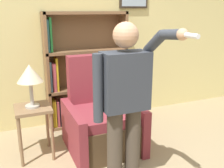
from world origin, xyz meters
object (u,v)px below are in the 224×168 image
at_px(person_standing, 125,99).
at_px(table_lamp, 30,75).
at_px(armchair, 101,121).
at_px(bookcase, 81,72).
at_px(side_table, 33,117).

relative_size(person_standing, table_lamp, 3.23).
bearing_deg(person_standing, table_lamp, 128.33).
height_order(armchair, table_lamp, armchair).
xyz_separation_m(bookcase, table_lamp, (-0.81, -0.74, 0.21)).
distance_m(person_standing, side_table, 1.27).
bearing_deg(table_lamp, armchair, -5.15).
bearing_deg(person_standing, armchair, 84.95).
distance_m(person_standing, table_lamp, 1.20).
height_order(armchair, person_standing, person_standing).
height_order(bookcase, armchair, bookcase).
distance_m(bookcase, side_table, 1.14).
bearing_deg(bookcase, person_standing, -92.21).
distance_m(armchair, side_table, 0.84).
xyz_separation_m(bookcase, person_standing, (-0.06, -1.68, 0.12)).
relative_size(armchair, table_lamp, 2.30).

